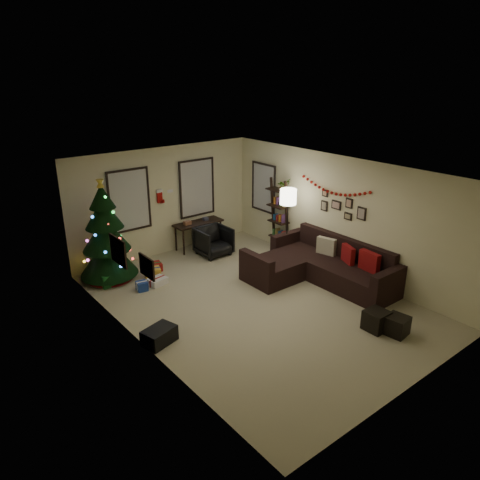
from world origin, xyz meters
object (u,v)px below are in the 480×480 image
object	(u,v)px
desk_chair	(214,241)
christmas_tree	(106,238)
sofa	(319,267)
desk	(198,225)
bookshelf	(279,217)

from	to	relation	value
desk_chair	christmas_tree	bearing A→B (deg)	173.32
christmas_tree	sofa	bearing A→B (deg)	-39.44
sofa	desk	world-z (taller)	sofa
bookshelf	desk	bearing A→B (deg)	135.81
desk	bookshelf	size ratio (longest dim) A/B	0.69
christmas_tree	sofa	xyz separation A→B (m)	(3.64, -2.99, -0.68)
sofa	christmas_tree	bearing A→B (deg)	140.56
bookshelf	desk_chair	bearing A→B (deg)	151.39
christmas_tree	desk_chair	size ratio (longest dim) A/B	3.22
christmas_tree	desk_chair	distance (m)	2.74
sofa	desk_chair	bearing A→B (deg)	110.35
sofa	bookshelf	distance (m)	2.02
christmas_tree	desk_chair	bearing A→B (deg)	-7.09
desk_chair	bookshelf	distance (m)	1.78
christmas_tree	desk	bearing A→B (deg)	6.95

